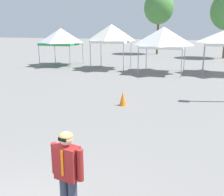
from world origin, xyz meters
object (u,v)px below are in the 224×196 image
object	(u,v)px
canopy_tent_far_left	(61,37)
canopy_tent_center	(111,33)
person_foreground	(68,172)
canopy_tent_behind_right	(163,37)
traffic_cone_lot_center	(123,99)
tree_behind_tents_left	(159,8)

from	to	relation	value
canopy_tent_far_left	canopy_tent_center	distance (m)	4.93
canopy_tent_far_left	person_foreground	bearing A→B (deg)	-63.67
canopy_tent_behind_right	traffic_cone_lot_center	bearing A→B (deg)	-94.98
person_foreground	tree_behind_tents_left	size ratio (longest dim) A/B	0.23
canopy_tent_far_left	canopy_tent_center	bearing A→B (deg)	-9.15
canopy_tent_center	canopy_tent_behind_right	bearing A→B (deg)	-10.80
canopy_tent_center	traffic_cone_lot_center	bearing A→B (deg)	-71.30
canopy_tent_center	traffic_cone_lot_center	size ratio (longest dim) A/B	5.69
canopy_tent_center	person_foreground	xyz separation A→B (m)	(4.27, -17.67, -1.84)
canopy_tent_center	tree_behind_tents_left	bearing A→B (deg)	80.58
traffic_cone_lot_center	canopy_tent_behind_right	bearing A→B (deg)	85.02
person_foreground	traffic_cone_lot_center	world-z (taller)	person_foreground
person_foreground	tree_behind_tents_left	bearing A→B (deg)	93.83
canopy_tent_center	tree_behind_tents_left	distance (m)	13.72
canopy_tent_far_left	tree_behind_tents_left	distance (m)	14.66
canopy_tent_center	canopy_tent_behind_right	size ratio (longest dim) A/B	1.06
canopy_tent_far_left	canopy_tent_behind_right	size ratio (longest dim) A/B	0.96
canopy_tent_far_left	canopy_tent_behind_right	world-z (taller)	canopy_tent_behind_right
canopy_tent_behind_right	traffic_cone_lot_center	size ratio (longest dim) A/B	5.38
tree_behind_tents_left	traffic_cone_lot_center	size ratio (longest dim) A/B	12.00
canopy_tent_behind_right	person_foreground	world-z (taller)	canopy_tent_behind_right
canopy_tent_center	traffic_cone_lot_center	xyz separation A→B (m)	(3.42, -10.10, -2.56)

